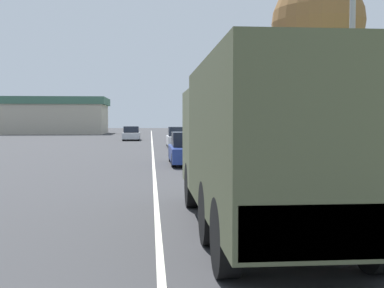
# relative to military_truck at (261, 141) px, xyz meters

# --- Properties ---
(ground_plane) EXTENTS (180.00, 180.00, 0.00)m
(ground_plane) POSITION_rel_military_truck_xyz_m (-1.89, 26.80, -1.72)
(ground_plane) COLOR #38383A
(lane_centre_stripe) EXTENTS (0.12, 120.00, 0.00)m
(lane_centre_stripe) POSITION_rel_military_truck_xyz_m (-1.89, 26.80, -1.71)
(lane_centre_stripe) COLOR silver
(lane_centre_stripe) RESTS_ON ground
(sidewalk_right) EXTENTS (1.80, 120.00, 0.12)m
(sidewalk_right) POSITION_rel_military_truck_xyz_m (2.61, 26.80, -1.66)
(sidewalk_right) COLOR #ADAAA3
(sidewalk_right) RESTS_ON ground
(grass_strip_right) EXTENTS (7.00, 120.00, 0.02)m
(grass_strip_right) POSITION_rel_military_truck_xyz_m (7.01, 26.80, -1.71)
(grass_strip_right) COLOR #6B9347
(grass_strip_right) RESTS_ON ground
(military_truck) EXTENTS (2.37, 7.80, 3.05)m
(military_truck) POSITION_rel_military_truck_xyz_m (0.00, 0.00, 0.00)
(military_truck) COLOR #606647
(military_truck) RESTS_ON ground
(car_nearest_ahead) EXTENTS (1.89, 4.59, 1.52)m
(car_nearest_ahead) POSITION_rel_military_truck_xyz_m (-0.17, 14.08, -1.03)
(car_nearest_ahead) COLOR navy
(car_nearest_ahead) RESTS_ON ground
(car_second_ahead) EXTENTS (1.81, 4.80, 1.56)m
(car_second_ahead) POSITION_rel_military_truck_xyz_m (0.15, 28.42, -1.01)
(car_second_ahead) COLOR silver
(car_second_ahead) RESTS_ON ground
(car_third_ahead) EXTENTS (1.73, 4.33, 1.44)m
(car_third_ahead) POSITION_rel_military_truck_xyz_m (-4.01, 41.38, -1.06)
(car_third_ahead) COLOR #B7BABF
(car_third_ahead) RESTS_ON ground
(lamp_post) EXTENTS (1.69, 0.24, 7.78)m
(lamp_post) POSITION_rel_military_truck_xyz_m (2.66, 2.71, 2.98)
(lamp_post) COLOR gray
(lamp_post) RESTS_ON sidewalk_right
(tree_mid_right) EXTENTS (3.99, 3.99, 8.27)m
(tree_mid_right) POSITION_rel_military_truck_xyz_m (5.22, 11.82, 4.54)
(tree_mid_right) COLOR brown
(tree_mid_right) RESTS_ON grass_strip_right
(building_distant) EXTENTS (19.00, 10.84, 5.45)m
(building_distant) POSITION_rel_military_truck_xyz_m (-18.11, 65.91, 1.04)
(building_distant) COLOR #B2A893
(building_distant) RESTS_ON ground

